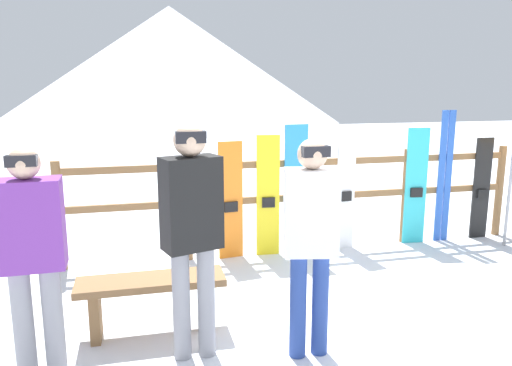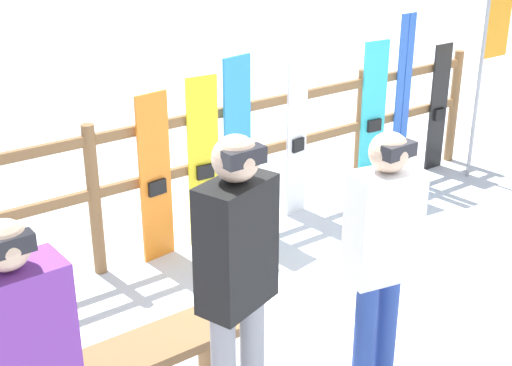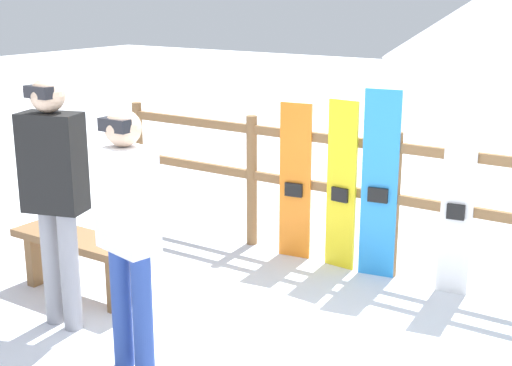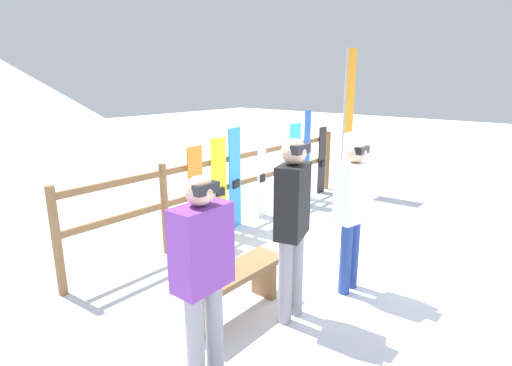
# 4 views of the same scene
# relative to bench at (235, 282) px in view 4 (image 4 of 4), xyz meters

# --- Properties ---
(ground_plane) EXTENTS (40.00, 40.00, 0.00)m
(ground_plane) POSITION_rel_bench_xyz_m (1.88, -0.37, -0.35)
(ground_plane) COLOR white
(fence) EXTENTS (5.73, 0.10, 1.23)m
(fence) POSITION_rel_bench_xyz_m (1.88, 1.70, 0.39)
(fence) COLOR brown
(fence) RESTS_ON ground
(bench) EXTENTS (1.21, 0.36, 0.48)m
(bench) POSITION_rel_bench_xyz_m (0.00, 0.00, 0.00)
(bench) COLOR brown
(bench) RESTS_ON ground
(person_white) EXTENTS (0.43, 0.29, 1.67)m
(person_white) POSITION_rel_bench_xyz_m (1.15, -0.64, 0.64)
(person_white) COLOR navy
(person_white) RESTS_ON ground
(person_black) EXTENTS (0.46, 0.34, 1.77)m
(person_black) POSITION_rel_bench_xyz_m (0.30, -0.46, 0.70)
(person_black) COLOR gray
(person_black) RESTS_ON ground
(person_purple) EXTENTS (0.45, 0.25, 1.64)m
(person_purple) POSITION_rel_bench_xyz_m (-0.80, -0.43, 0.60)
(person_purple) COLOR gray
(person_purple) RESTS_ON ground
(snowboard_orange) EXTENTS (0.29, 0.08, 1.40)m
(snowboard_orange) POSITION_rel_bench_xyz_m (0.98, 1.64, 0.35)
(snowboard_orange) COLOR orange
(snowboard_orange) RESTS_ON ground
(snowboard_yellow) EXTENTS (0.28, 0.07, 1.46)m
(snowboard_yellow) POSITION_rel_bench_xyz_m (1.43, 1.64, 0.38)
(snowboard_yellow) COLOR yellow
(snowboard_yellow) RESTS_ON ground
(snowboard_blue) EXTENTS (0.30, 0.09, 1.57)m
(snowboard_blue) POSITION_rel_bench_xyz_m (1.78, 1.64, 0.44)
(snowboard_blue) COLOR #288CE0
(snowboard_blue) RESTS_ON ground
(snowboard_white) EXTENTS (0.25, 0.08, 1.51)m
(snowboard_white) POSITION_rel_bench_xyz_m (2.43, 1.64, 0.41)
(snowboard_white) COLOR white
(snowboard_white) RESTS_ON ground
(snowboard_cyan) EXTENTS (0.28, 0.08, 1.50)m
(snowboard_cyan) POSITION_rel_bench_xyz_m (3.39, 1.64, 0.40)
(snowboard_cyan) COLOR #2DBFCC
(snowboard_cyan) RESTS_ON ground
(ski_pair_blue) EXTENTS (0.20, 0.02, 1.72)m
(ski_pair_blue) POSITION_rel_bench_xyz_m (3.80, 1.64, 0.51)
(ski_pair_blue) COLOR blue
(ski_pair_blue) RESTS_ON ground
(snowboard_black_stripe) EXTENTS (0.25, 0.05, 1.35)m
(snowboard_black_stripe) POSITION_rel_bench_xyz_m (4.37, 1.64, 0.33)
(snowboard_black_stripe) COLOR black
(snowboard_black_stripe) RESTS_ON ground
(rental_flag) EXTENTS (0.40, 0.04, 2.84)m
(rental_flag) POSITION_rel_bench_xyz_m (4.60, 1.25, 1.45)
(rental_flag) COLOR #99999E
(rental_flag) RESTS_ON ground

